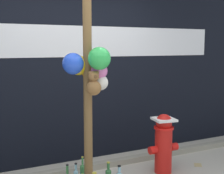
{
  "coord_description": "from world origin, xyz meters",
  "views": [
    {
      "loc": [
        -1.48,
        -2.81,
        1.7
      ],
      "look_at": [
        0.09,
        0.38,
        1.24
      ],
      "focal_mm": 51.03,
      "sensor_mm": 36.0,
      "label": 1
    }
  ],
  "objects": [
    {
      "name": "curb_strip",
      "position": [
        0.0,
        1.1,
        0.04
      ],
      "size": [
        8.0,
        0.12,
        0.08
      ],
      "primitive_type": "cube",
      "color": "gray",
      "rests_on": "ground_plane"
    },
    {
      "name": "memorial_post",
      "position": [
        -0.19,
        0.35,
        1.6
      ],
      "size": [
        0.51,
        0.48,
        2.91
      ],
      "color": "brown",
      "rests_on": "ground_plane"
    },
    {
      "name": "building_wall",
      "position": [
        -0.0,
        1.63,
        1.75
      ],
      "size": [
        10.0,
        0.21,
        3.5
      ],
      "color": "black",
      "rests_on": "ground_plane"
    },
    {
      "name": "litter_1",
      "position": [
        1.57,
        0.58,
        0.0
      ],
      "size": [
        0.17,
        0.17,
        0.01
      ],
      "primitive_type": "cube",
      "rotation": [
        0.0,
        0.0,
        0.96
      ],
      "color": "tan",
      "rests_on": "ground_plane"
    },
    {
      "name": "fire_hydrant",
      "position": [
        0.97,
        0.59,
        0.42
      ],
      "size": [
        0.44,
        0.32,
        0.8
      ],
      "color": "red",
      "rests_on": "ground_plane"
    },
    {
      "name": "bottle_1",
      "position": [
        -0.16,
        0.68,
        0.14
      ],
      "size": [
        0.06,
        0.06,
        0.37
      ],
      "color": "#337038",
      "rests_on": "ground_plane"
    }
  ]
}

